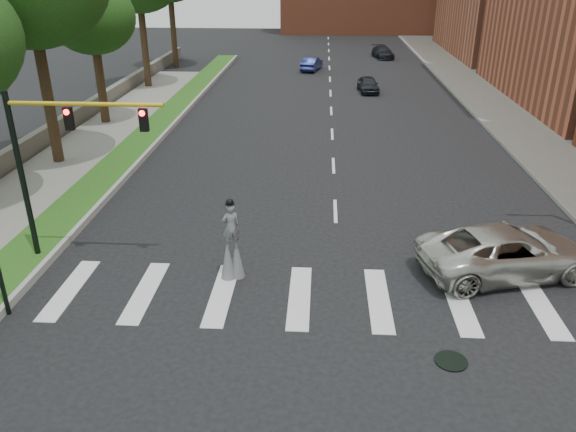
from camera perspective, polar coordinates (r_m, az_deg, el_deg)
The scene contains 14 objects.
ground_plane at distance 17.73m, azimuth 5.27°, elevation -10.07°, with size 160.00×160.00×0.00m, color black.
grass_median at distance 37.56m, azimuth -13.51°, elevation 8.58°, with size 2.00×60.00×0.25m, color #214F16.
median_curb at distance 37.27m, azimuth -11.95°, elevation 8.62°, with size 0.20×60.00×0.28m, color gray.
sidewalk_left at distance 29.89m, azimuth -24.27°, elevation 2.87°, with size 4.00×60.00×0.18m, color slate.
sidewalk_right at distance 42.91m, azimuth 21.60°, elevation 9.45°, with size 5.00×90.00×0.18m, color slate.
stone_wall at distance 41.16m, azimuth -20.26°, elevation 9.73°, with size 0.50×56.00×1.10m, color #58534B.
manhole at distance 16.52m, azimuth 16.22°, elevation -13.96°, with size 0.90×0.90×0.04m, color black.
traffic_signal at distance 20.64m, azimuth -22.88°, elevation 6.02°, with size 5.30×0.23×6.20m.
stilt_performer at distance 19.17m, azimuth -5.73°, elevation -3.24°, with size 0.81×0.65×2.96m.
suv_crossing at distance 20.90m, azimuth 21.35°, elevation -3.36°, with size 2.82×6.12×1.70m, color #B9B6AE.
car_near at distance 48.35m, azimuth 8.14°, elevation 13.10°, with size 1.48×3.69×1.26m, color black.
car_mid at distance 57.75m, azimuth 2.42°, elevation 15.18°, with size 1.38×3.95×1.30m, color navy.
car_far at distance 66.34m, azimuth 9.61°, elevation 16.08°, with size 1.76×4.32×1.25m, color black.
tree_3 at distance 38.97m, azimuth -19.31°, elevation 18.46°, with size 5.37×5.37×9.10m.
Camera 1 is at (-0.73, -14.59, 10.04)m, focal length 35.00 mm.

